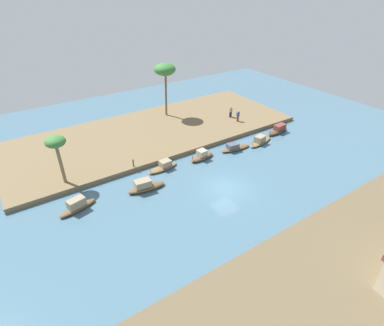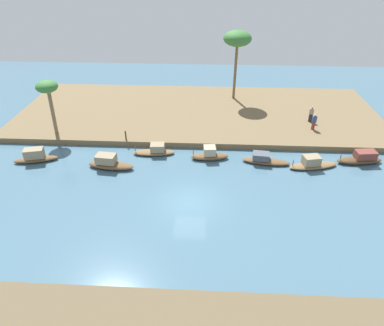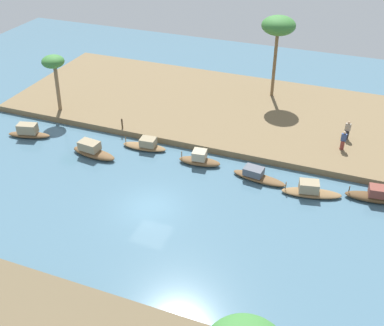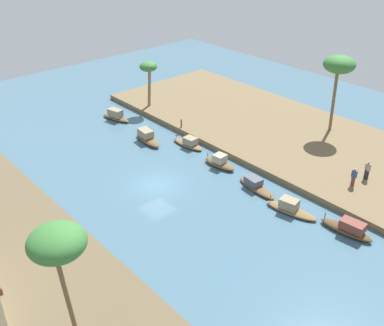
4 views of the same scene
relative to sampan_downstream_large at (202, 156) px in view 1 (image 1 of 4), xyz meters
name	(u,v)px [view 1 (image 1 of 4)]	position (x,y,z in m)	size (l,w,h in m)	color
river_water	(226,188)	(1.38, 6.26, -0.43)	(71.05, 71.05, 0.00)	#476B7F
riverbank_left	(155,131)	(1.38, -9.55, -0.15)	(39.43, 15.51, 0.55)	brown
riverbank_right	(374,298)	(1.38, 22.07, -0.15)	(39.43, 15.51, 0.55)	brown
sampan_downstream_large	(202,156)	(0.00, 0.00, 0.00)	(3.41, 1.46, 1.22)	brown
sampan_with_red_awning	(164,166)	(4.96, -0.56, -0.07)	(3.82, 1.44, 1.03)	brown
sampan_upstream_small	(260,141)	(-8.77, 0.95, -0.04)	(4.37, 2.02, 1.13)	brown
sampan_midstream	(77,206)	(15.26, 1.25, 0.06)	(3.84, 1.84, 1.25)	brown
sampan_with_tall_canopy	(235,148)	(-4.77, 0.46, -0.08)	(4.21, 1.59, 0.96)	brown
sampan_open_hull	(278,130)	(-13.19, -0.03, 0.02)	(4.07, 1.51, 1.16)	brown
sampan_near_left_bank	(145,186)	(8.50, 1.92, 0.04)	(4.07, 1.62, 1.25)	brown
person_on_near_bank	(231,113)	(-10.42, -7.19, 0.82)	(0.47, 0.47, 1.65)	#232328
person_by_mooring	(238,116)	(-10.26, -5.34, 0.87)	(0.42, 0.32, 1.64)	brown
mooring_post	(133,163)	(7.93, -2.14, 0.58)	(0.14, 0.14, 0.92)	#4C3823
palm_tree_left_near	(165,70)	(-2.74, -13.25, 6.97)	(3.12, 3.12, 7.84)	brown
palm_tree_left_far	(56,144)	(15.12, -3.46, 4.51)	(2.00, 2.00, 5.19)	#7F6647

